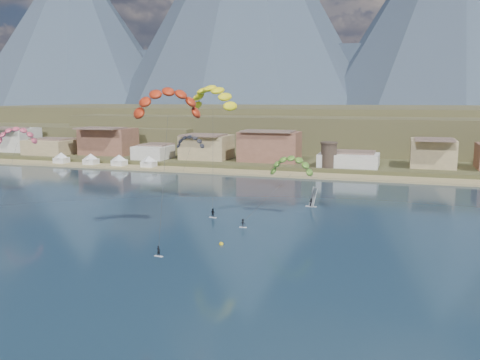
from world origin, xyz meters
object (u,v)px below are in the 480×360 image
(kitesurfer_green, at_px, (291,163))
(windsurfer, at_px, (312,201))
(buoy, at_px, (221,244))
(watchtower, at_px, (329,155))
(kitesurfer_red, at_px, (168,98))
(kitesurfer_yellow, at_px, (213,94))

(kitesurfer_green, height_order, windsurfer, kitesurfer_green)
(windsurfer, bearing_deg, buoy, -104.82)
(watchtower, xyz_separation_m, kitesurfer_red, (-15.52, -90.14, 18.65))
(kitesurfer_red, relative_size, kitesurfer_green, 1.68)
(watchtower, relative_size, kitesurfer_green, 0.51)
(watchtower, bearing_deg, windsurfer, -85.88)
(watchtower, distance_m, kitesurfer_yellow, 65.77)
(watchtower, height_order, kitesurfer_red, kitesurfer_red)
(watchtower, height_order, windsurfer, watchtower)
(kitesurfer_yellow, bearing_deg, kitesurfer_red, -84.20)
(kitesurfer_yellow, bearing_deg, watchtower, 72.79)
(kitesurfer_yellow, relative_size, buoy, 39.19)
(watchtower, relative_size, buoy, 11.31)
(windsurfer, height_order, buoy, windsurfer)
(windsurfer, bearing_deg, watchtower, 94.12)
(kitesurfer_red, height_order, windsurfer, kitesurfer_red)
(kitesurfer_red, xyz_separation_m, kitesurfer_green, (16.90, 23.15, -13.37))
(kitesurfer_red, relative_size, kitesurfer_yellow, 0.95)
(watchtower, distance_m, kitesurfer_red, 93.35)
(windsurfer, xyz_separation_m, buoy, (-9.51, -35.95, -1.32))
(kitesurfer_yellow, relative_size, kitesurfer_green, 1.78)
(kitesurfer_yellow, xyz_separation_m, kitesurfer_green, (19.96, -6.99, -14.23))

